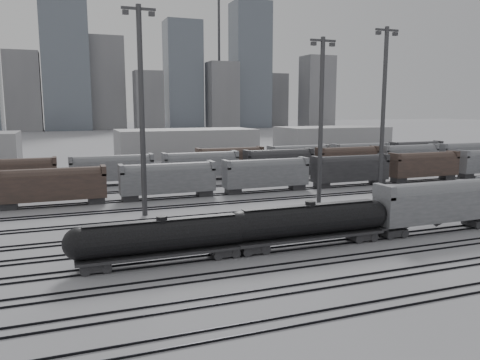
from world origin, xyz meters
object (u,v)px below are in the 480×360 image
object	(u,v)px
tank_car_a	(162,237)
light_mast_c	(321,121)
hopper_car_a	(438,202)
tank_car_b	(310,221)

from	to	relation	value
tank_car_a	light_mast_c	bearing A→B (deg)	30.07
hopper_car_a	light_mast_c	distance (m)	18.47
tank_car_a	light_mast_c	world-z (taller)	light_mast_c
tank_car_a	hopper_car_a	distance (m)	32.19
tank_car_b	light_mast_c	size ratio (longest dim) A/B	0.78
tank_car_a	hopper_car_a	size ratio (longest dim) A/B	1.09
tank_car_b	hopper_car_a	distance (m)	16.80
tank_car_b	tank_car_a	bearing A→B (deg)	180.00
tank_car_b	hopper_car_a	size ratio (longest dim) A/B	1.15
hopper_car_a	light_mast_c	size ratio (longest dim) A/B	0.68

